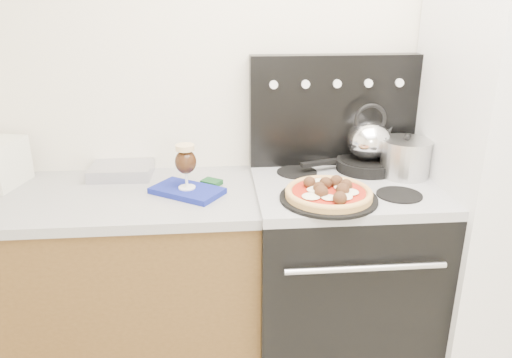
{
  "coord_description": "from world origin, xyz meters",
  "views": [
    {
      "loc": [
        -0.47,
        -0.74,
        1.67
      ],
      "look_at": [
        -0.31,
        1.05,
        1.0
      ],
      "focal_mm": 35.0,
      "sensor_mm": 36.0,
      "label": 1
    }
  ],
  "objects": [
    {
      "name": "pizza_pan",
      "position": [
        -0.03,
        1.01,
        0.93
      ],
      "size": [
        0.44,
        0.44,
        0.01
      ],
      "primitive_type": "cylinder",
      "rotation": [
        0.0,
        0.0,
        0.18
      ],
      "color": "black",
      "rests_on": "cooktop"
    },
    {
      "name": "skillet",
      "position": [
        0.22,
        1.34,
        0.94
      ],
      "size": [
        0.34,
        0.34,
        0.05
      ],
      "primitive_type": "cylinder",
      "rotation": [
        0.0,
        0.0,
        0.3
      ],
      "color": "black",
      "rests_on": "cooktop"
    },
    {
      "name": "pizza",
      "position": [
        -0.03,
        1.01,
        0.96
      ],
      "size": [
        0.38,
        0.38,
        0.05
      ],
      "primitive_type": null,
      "rotation": [
        0.0,
        0.0,
        -0.14
      ],
      "color": "tan",
      "rests_on": "pizza_pan"
    },
    {
      "name": "countertop",
      "position": [
        -1.02,
        1.2,
        0.88
      ],
      "size": [
        1.48,
        0.63,
        0.04
      ],
      "primitive_type": "cube",
      "color": "#9C9C9C",
      "rests_on": "base_cabinet"
    },
    {
      "name": "stock_pot",
      "position": [
        0.36,
        1.25,
        1.0
      ],
      "size": [
        0.26,
        0.26,
        0.15
      ],
      "primitive_type": "cylinder",
      "rotation": [
        0.0,
        0.0,
        -0.28
      ],
      "color": "#B8B8B8",
      "rests_on": "cooktop"
    },
    {
      "name": "fridge",
      "position": [
        0.78,
        1.15,
        0.95
      ],
      "size": [
        0.64,
        0.68,
        1.9
      ],
      "primitive_type": "cube",
      "color": "silver",
      "rests_on": "ground"
    },
    {
      "name": "tea_kettle",
      "position": [
        0.22,
        1.34,
        1.08
      ],
      "size": [
        0.23,
        0.23,
        0.21
      ],
      "primitive_type": null,
      "rotation": [
        0.0,
        0.0,
        0.21
      ],
      "color": "#B9B8C7",
      "rests_on": "skillet"
    },
    {
      "name": "oven_mitt",
      "position": [
        -0.58,
        1.17,
        0.91
      ],
      "size": [
        0.33,
        0.29,
        0.02
      ],
      "primitive_type": "cube",
      "rotation": [
        0.0,
        0.0,
        -0.6
      ],
      "color": "navy",
      "rests_on": "countertop"
    },
    {
      "name": "cooktop",
      "position": [
        0.08,
        1.18,
        0.9
      ],
      "size": [
        0.76,
        0.65,
        0.04
      ],
      "primitive_type": "cube",
      "color": "#ADADB2",
      "rests_on": "stove_body"
    },
    {
      "name": "stove_body",
      "position": [
        0.08,
        1.18,
        0.44
      ],
      "size": [
        0.76,
        0.65,
        0.88
      ],
      "primitive_type": "cube",
      "color": "black",
      "rests_on": "ground"
    },
    {
      "name": "beer_glass",
      "position": [
        -0.58,
        1.17,
        1.02
      ],
      "size": [
        0.1,
        0.1,
        0.19
      ],
      "primitive_type": null,
      "rotation": [
        0.0,
        0.0,
        0.13
      ],
      "color": "black",
      "rests_on": "oven_mitt"
    },
    {
      "name": "room_shell",
      "position": [
        0.0,
        0.29,
        1.25
      ],
      "size": [
        3.52,
        3.01,
        2.52
      ],
      "color": "#B4AA96",
      "rests_on": "ground"
    },
    {
      "name": "backguard",
      "position": [
        0.08,
        1.45,
        1.17
      ],
      "size": [
        0.76,
        0.08,
        0.5
      ],
      "primitive_type": "cube",
      "color": "black",
      "rests_on": "cooktop"
    },
    {
      "name": "base_cabinet",
      "position": [
        -1.02,
        1.2,
        0.43
      ],
      "size": [
        1.45,
        0.6,
        0.86
      ],
      "primitive_type": "cube",
      "color": "brown",
      "rests_on": "ground"
    },
    {
      "name": "foil_sheet",
      "position": [
        -0.88,
        1.4,
        0.93
      ],
      "size": [
        0.27,
        0.21,
        0.05
      ],
      "primitive_type": "cube",
      "rotation": [
        0.0,
        0.0,
        -0.03
      ],
      "color": "silver",
      "rests_on": "countertop"
    }
  ]
}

